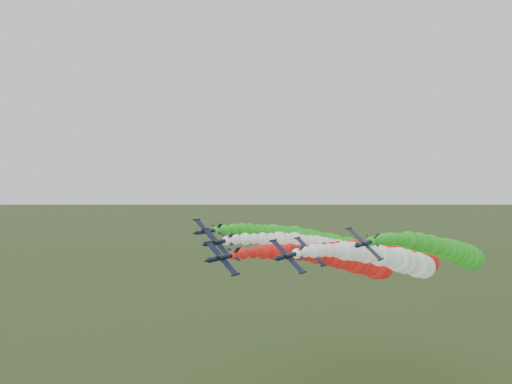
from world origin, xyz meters
TOP-DOWN VIEW (x-y plane):
  - jet_lead at (2.37, 35.63)m, footprint 13.50×72.73m
  - jet_inner_left at (-6.78, 46.38)m, footprint 13.89×73.12m
  - jet_inner_right at (11.68, 43.18)m, footprint 13.68×72.91m
  - jet_outer_left at (-15.60, 53.00)m, footprint 14.19×73.42m
  - jet_outer_right at (22.93, 53.44)m, footprint 13.50×72.73m
  - jet_trail at (8.71, 59.57)m, footprint 14.09×73.32m

SIDE VIEW (x-z plane):
  - jet_trail at x=8.71m, z-range 24.41..42.11m
  - jet_lead at x=2.37m, z-range 26.08..43.19m
  - jet_inner_right at x=11.68m, z-range 26.22..43.50m
  - jet_inner_left at x=-6.78m, z-range 26.75..44.25m
  - jet_outer_left at x=-15.60m, z-range 27.79..45.59m
  - jet_outer_right at x=22.93m, z-range 28.33..45.44m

